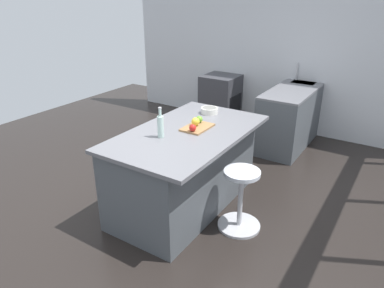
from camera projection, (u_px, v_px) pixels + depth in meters
The scene contains 12 objects.
ground_plane at pixel (165, 205), 4.06m from camera, with size 8.17×8.17×0.00m, color black.
interior_partition_left at pixel (275, 49), 5.95m from camera, with size 0.12×5.54×2.68m.
sink_cabinet at pixel (297, 111), 5.74m from camera, with size 2.10×0.60×1.17m.
oven_range at pixel (221, 99), 6.44m from camera, with size 0.60×0.61×0.86m.
kitchen_island at pixel (185, 168), 3.92m from camera, with size 1.83×1.07×0.90m.
stool_by_window at pixel (240, 201), 3.58m from camera, with size 0.44×0.44×0.65m.
cutting_board at pixel (197, 127), 3.79m from camera, with size 0.36×0.24×0.02m, color olive.
apple_red at pixel (193, 128), 3.65m from camera, with size 0.07×0.07×0.07m, color red.
apple_green at pixel (199, 119), 3.88m from camera, with size 0.07×0.07×0.07m, color #609E2D.
apple_yellow at pixel (195, 122), 3.79m from camera, with size 0.09×0.09×0.09m, color gold.
water_bottle at pixel (161, 126), 3.52m from camera, with size 0.06×0.06×0.31m.
fruit_bowl at pixel (210, 110), 4.23m from camera, with size 0.20×0.20×0.07m.
Camera 1 is at (2.73, 2.12, 2.27)m, focal length 33.29 mm.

